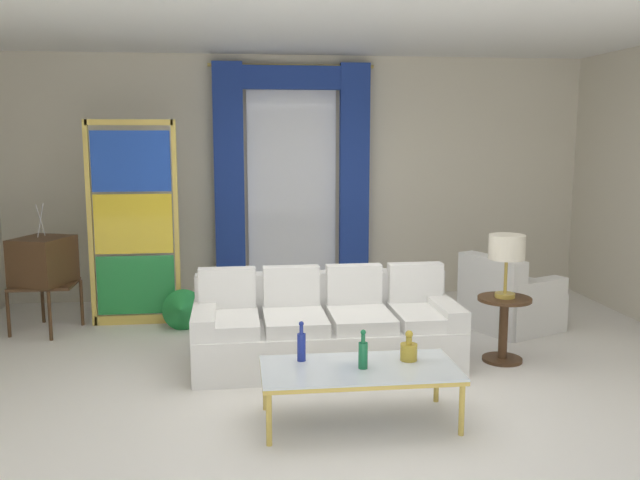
# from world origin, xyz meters

# --- Properties ---
(ground_plane) EXTENTS (16.00, 16.00, 0.00)m
(ground_plane) POSITION_xyz_m (0.00, 0.00, 0.00)
(ground_plane) COLOR white
(wall_rear) EXTENTS (8.00, 0.12, 3.00)m
(wall_rear) POSITION_xyz_m (0.00, 3.06, 1.50)
(wall_rear) COLOR beige
(wall_rear) RESTS_ON ground
(ceiling_slab) EXTENTS (8.00, 7.60, 0.04)m
(ceiling_slab) POSITION_xyz_m (0.00, 0.80, 3.02)
(ceiling_slab) COLOR white
(curtained_window) EXTENTS (2.00, 0.17, 2.70)m
(curtained_window) POSITION_xyz_m (-0.11, 2.89, 1.74)
(curtained_window) COLOR white
(curtained_window) RESTS_ON ground
(couch_white_long) EXTENTS (2.35, 0.95, 0.86)m
(couch_white_long) POSITION_xyz_m (-0.01, 0.42, 0.31)
(couch_white_long) COLOR white
(couch_white_long) RESTS_ON ground
(coffee_table) EXTENTS (1.40, 0.68, 0.41)m
(coffee_table) POSITION_xyz_m (0.07, -0.88, 0.38)
(coffee_table) COLOR silver
(coffee_table) RESTS_ON ground
(bottle_blue_decanter) EXTENTS (0.06, 0.06, 0.30)m
(bottle_blue_decanter) POSITION_xyz_m (-0.33, -0.69, 0.53)
(bottle_blue_decanter) COLOR navy
(bottle_blue_decanter) RESTS_ON coffee_table
(bottle_crystal_tall) EXTENTS (0.12, 0.12, 0.23)m
(bottle_crystal_tall) POSITION_xyz_m (0.45, -0.77, 0.49)
(bottle_crystal_tall) COLOR gold
(bottle_crystal_tall) RESTS_ON coffee_table
(bottle_amber_squat) EXTENTS (0.07, 0.07, 0.28)m
(bottle_amber_squat) POSITION_xyz_m (0.09, -0.90, 0.52)
(bottle_amber_squat) COLOR #196B3D
(bottle_amber_squat) RESTS_ON coffee_table
(vintage_tv) EXTENTS (0.68, 0.73, 1.35)m
(vintage_tv) POSITION_xyz_m (-2.79, 1.75, 0.73)
(vintage_tv) COLOR #472D19
(vintage_tv) RESTS_ON ground
(armchair_white) EXTENTS (1.07, 1.06, 0.80)m
(armchair_white) POSITION_xyz_m (2.04, 1.26, 0.29)
(armchair_white) COLOR white
(armchair_white) RESTS_ON ground
(stained_glass_divider) EXTENTS (0.95, 0.05, 2.20)m
(stained_glass_divider) POSITION_xyz_m (-1.89, 1.92, 1.06)
(stained_glass_divider) COLOR gold
(stained_glass_divider) RESTS_ON ground
(peacock_figurine) EXTENTS (0.44, 0.60, 0.50)m
(peacock_figurine) POSITION_xyz_m (-1.38, 1.57, 0.22)
(peacock_figurine) COLOR beige
(peacock_figurine) RESTS_ON ground
(round_side_table) EXTENTS (0.48, 0.48, 0.59)m
(round_side_table) POSITION_xyz_m (1.60, 0.27, 0.36)
(round_side_table) COLOR #472D19
(round_side_table) RESTS_ON ground
(table_lamp_brass) EXTENTS (0.32, 0.32, 0.57)m
(table_lamp_brass) POSITION_xyz_m (1.60, 0.27, 1.03)
(table_lamp_brass) COLOR #B29338
(table_lamp_brass) RESTS_ON round_side_table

